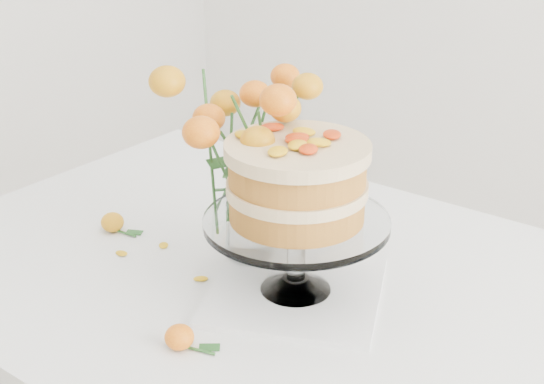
{
  "coord_description": "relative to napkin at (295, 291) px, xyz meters",
  "views": [
    {
      "loc": [
        0.67,
        -0.94,
        1.43
      ],
      "look_at": [
        -0.03,
        -0.01,
        0.92
      ],
      "focal_mm": 50.0,
      "sensor_mm": 36.0,
      "label": 1
    }
  ],
  "objects": [
    {
      "name": "stray_petal_c",
      "position": [
        -0.02,
        -0.14,
        -0.0
      ],
      "size": [
        0.03,
        0.02,
        0.0
      ],
      "primitive_type": "ellipsoid",
      "color": "#E2A50E",
      "rests_on": "table"
    },
    {
      "name": "cake_stand",
      "position": [
        -0.0,
        0.0,
        0.19
      ],
      "size": [
        0.3,
        0.3,
        0.27
      ],
      "rotation": [
        0.0,
        0.0,
        0.36
      ],
      "color": "silver",
      "rests_on": "napkin"
    },
    {
      "name": "stray_petal_a",
      "position": [
        -0.16,
        -0.06,
        -0.0
      ],
      "size": [
        0.03,
        0.02,
        0.0
      ],
      "primitive_type": "ellipsoid",
      "color": "#E2A50E",
      "rests_on": "table"
    },
    {
      "name": "loose_rose_far",
      "position": [
        -0.05,
        -0.23,
        0.01
      ],
      "size": [
        0.08,
        0.04,
        0.04
      ],
      "rotation": [
        0.0,
        0.0,
        0.27
      ],
      "color": "#DD500A",
      "rests_on": "table"
    },
    {
      "name": "loose_rose_near",
      "position": [
        -0.42,
        -0.03,
        0.01
      ],
      "size": [
        0.08,
        0.05,
        0.04
      ],
      "rotation": [
        0.0,
        0.0,
        0.08
      ],
      "color": "orange",
      "rests_on": "table"
    },
    {
      "name": "table",
      "position": [
        -0.04,
        0.04,
        -0.09
      ],
      "size": [
        1.43,
        0.93,
        0.76
      ],
      "color": "#A2835E",
      "rests_on": "ground"
    },
    {
      "name": "rose_vase",
      "position": [
        -0.13,
        0.04,
        0.25
      ],
      "size": [
        0.36,
        0.36,
        0.43
      ],
      "rotation": [
        0.0,
        0.0,
        0.36
      ],
      "color": "silver",
      "rests_on": "table"
    },
    {
      "name": "stray_petal_d",
      "position": [
        -0.3,
        -0.01,
        -0.0
      ],
      "size": [
        0.03,
        0.02,
        0.0
      ],
      "primitive_type": "ellipsoid",
      "color": "#E2A50E",
      "rests_on": "table"
    },
    {
      "name": "stray_petal_e",
      "position": [
        -0.34,
        -0.08,
        -0.0
      ],
      "size": [
        0.03,
        0.02,
        0.0
      ],
      "primitive_type": "ellipsoid",
      "color": "#E2A50E",
      "rests_on": "table"
    },
    {
      "name": "stray_petal_b",
      "position": [
        -0.06,
        -0.1,
        -0.0
      ],
      "size": [
        0.03,
        0.02,
        0.0
      ],
      "primitive_type": "ellipsoid",
      "color": "#E2A50E",
      "rests_on": "table"
    },
    {
      "name": "napkin",
      "position": [
        0.0,
        0.0,
        0.0
      ],
      "size": [
        0.37,
        0.37,
        0.01
      ],
      "primitive_type": "cube",
      "rotation": [
        0.0,
        0.0,
        0.42
      ],
      "color": "white",
      "rests_on": "table"
    }
  ]
}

